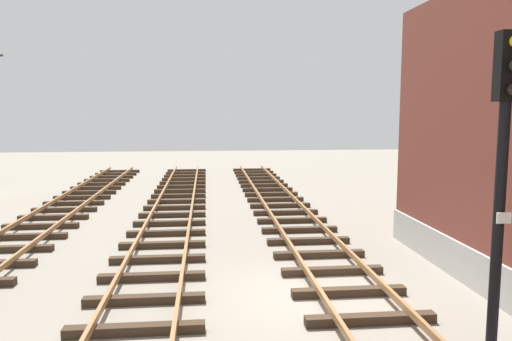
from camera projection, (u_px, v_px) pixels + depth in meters
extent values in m
plane|color=gray|center=(316.00, 297.00, 10.49)|extent=(80.00, 80.00, 0.00)
cube|color=#38281C|center=(370.00, 319.00, 9.16)|extent=(2.50, 0.24, 0.18)
cube|color=#38281C|center=(349.00, 292.00, 10.55)|extent=(2.50, 0.24, 0.18)
cube|color=#38281C|center=(332.00, 271.00, 11.94)|extent=(2.50, 0.24, 0.18)
cube|color=#38281C|center=(319.00, 254.00, 13.33)|extent=(2.50, 0.24, 0.18)
cube|color=#38281C|center=(308.00, 241.00, 14.72)|extent=(2.50, 0.24, 0.18)
cube|color=#38281C|center=(299.00, 230.00, 16.11)|extent=(2.50, 0.24, 0.18)
cube|color=#38281C|center=(292.00, 220.00, 17.50)|extent=(2.50, 0.24, 0.18)
cube|color=#38281C|center=(286.00, 212.00, 18.89)|extent=(2.50, 0.24, 0.18)
cube|color=#38281C|center=(280.00, 206.00, 20.28)|extent=(2.50, 0.24, 0.18)
cube|color=#38281C|center=(275.00, 200.00, 21.67)|extent=(2.50, 0.24, 0.18)
cube|color=#38281C|center=(271.00, 194.00, 23.07)|extent=(2.50, 0.24, 0.18)
cube|color=#38281C|center=(268.00, 190.00, 24.46)|extent=(2.50, 0.24, 0.18)
cube|color=#38281C|center=(264.00, 185.00, 25.85)|extent=(2.50, 0.24, 0.18)
cube|color=#38281C|center=(261.00, 182.00, 27.24)|extent=(2.50, 0.24, 0.18)
cube|color=#38281C|center=(259.00, 178.00, 28.63)|extent=(2.50, 0.24, 0.18)
cube|color=#38281C|center=(256.00, 175.00, 30.02)|extent=(2.50, 0.24, 0.18)
cube|color=#38281C|center=(254.00, 172.00, 31.41)|extent=(2.50, 0.24, 0.18)
cube|color=#38281C|center=(252.00, 170.00, 32.80)|extent=(2.50, 0.24, 0.18)
cube|color=olive|center=(316.00, 286.00, 10.46)|extent=(0.08, 46.45, 0.14)
cube|color=olive|center=(381.00, 284.00, 10.61)|extent=(0.08, 46.45, 0.14)
cube|color=#38281C|center=(135.00, 330.00, 8.72)|extent=(2.50, 0.24, 0.18)
cube|color=#38281C|center=(145.00, 300.00, 10.12)|extent=(2.50, 0.24, 0.18)
cube|color=#38281C|center=(152.00, 277.00, 11.51)|extent=(2.50, 0.24, 0.18)
cube|color=#38281C|center=(158.00, 259.00, 12.90)|extent=(2.50, 0.24, 0.18)
cube|color=#38281C|center=(163.00, 245.00, 14.29)|extent=(2.50, 0.24, 0.18)
cube|color=#38281C|center=(166.00, 233.00, 15.68)|extent=(2.50, 0.24, 0.18)
cube|color=#38281C|center=(170.00, 223.00, 17.07)|extent=(2.50, 0.24, 0.18)
cube|color=#38281C|center=(172.00, 215.00, 18.46)|extent=(2.50, 0.24, 0.18)
cube|color=#38281C|center=(175.00, 208.00, 19.85)|extent=(2.50, 0.24, 0.18)
cube|color=#38281C|center=(177.00, 201.00, 21.24)|extent=(2.50, 0.24, 0.18)
cube|color=#38281C|center=(179.00, 196.00, 22.63)|extent=(2.50, 0.24, 0.18)
cube|color=#38281C|center=(180.00, 191.00, 24.02)|extent=(2.50, 0.24, 0.18)
cube|color=#38281C|center=(182.00, 187.00, 25.41)|extent=(2.50, 0.24, 0.18)
cube|color=#38281C|center=(183.00, 183.00, 26.80)|extent=(2.50, 0.24, 0.18)
cube|color=#38281C|center=(184.00, 179.00, 28.19)|extent=(2.50, 0.24, 0.18)
cube|color=#38281C|center=(185.00, 176.00, 29.58)|extent=(2.50, 0.24, 0.18)
cube|color=#38281C|center=(186.00, 173.00, 30.97)|extent=(2.50, 0.24, 0.18)
cube|color=#38281C|center=(187.00, 171.00, 32.36)|extent=(2.50, 0.24, 0.18)
cube|color=olive|center=(109.00, 294.00, 10.02)|extent=(0.08, 46.45, 0.14)
cube|color=olive|center=(180.00, 291.00, 10.17)|extent=(0.08, 46.45, 0.14)
cube|color=#38281C|center=(8.00, 249.00, 13.85)|extent=(2.50, 0.24, 0.18)
cube|color=#38281C|center=(26.00, 237.00, 15.24)|extent=(2.50, 0.24, 0.18)
cube|color=#38281C|center=(41.00, 226.00, 16.63)|extent=(2.50, 0.24, 0.18)
cube|color=#38281C|center=(54.00, 217.00, 18.02)|extent=(2.50, 0.24, 0.18)
cube|color=#38281C|center=(64.00, 210.00, 19.41)|extent=(2.50, 0.24, 0.18)
cube|color=#38281C|center=(74.00, 203.00, 20.80)|extent=(2.50, 0.24, 0.18)
cube|color=#38281C|center=(82.00, 197.00, 22.19)|extent=(2.50, 0.24, 0.18)
cube|color=#38281C|center=(89.00, 192.00, 23.58)|extent=(2.50, 0.24, 0.18)
cube|color=#38281C|center=(96.00, 188.00, 24.97)|extent=(2.50, 0.24, 0.18)
cube|color=#38281C|center=(102.00, 184.00, 26.36)|extent=(2.50, 0.24, 0.18)
cube|color=#38281C|center=(107.00, 180.00, 27.75)|extent=(2.50, 0.24, 0.18)
cube|color=#38281C|center=(112.00, 177.00, 29.14)|extent=(2.50, 0.24, 0.18)
cube|color=#38281C|center=(116.00, 174.00, 30.53)|extent=(2.50, 0.24, 0.18)
cube|color=#38281C|center=(120.00, 171.00, 31.92)|extent=(2.50, 0.24, 0.18)
cylinder|color=black|center=(498.00, 228.00, 8.00)|extent=(0.18, 0.18, 4.12)
cube|color=black|center=(508.00, 66.00, 7.69)|extent=(0.36, 0.24, 1.10)
cube|color=white|center=(504.00, 218.00, 7.84)|extent=(0.24, 0.03, 0.18)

